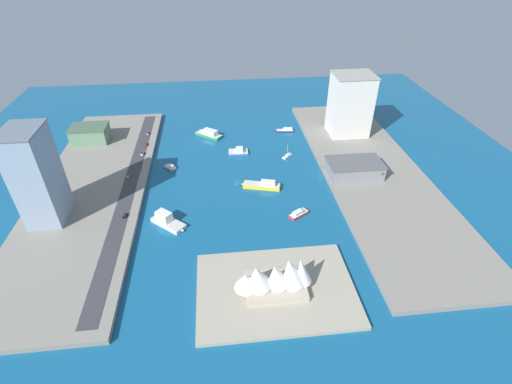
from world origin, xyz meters
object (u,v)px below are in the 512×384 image
at_px(traffic_light_waterfront, 141,165).
at_px(tugboat_red, 299,214).
at_px(yacht_sleek_gray, 170,167).
at_px(terminal_long_green, 90,134).
at_px(van_white, 142,153).
at_px(taxi_yellow_cab, 128,175).
at_px(sedan_silver, 148,133).
at_px(ferry_white_commuter, 167,220).
at_px(warehouse_low_gray, 354,168).
at_px(sailboat_small_white, 288,156).
at_px(catamaran_blue, 239,151).
at_px(suv_black, 124,215).
at_px(opera_landmark, 275,277).
at_px(tower_tall_glass, 37,176).
at_px(patrol_launch_navy, 286,130).
at_px(ferry_yellow_fast, 262,185).
at_px(hotel_broad_white, 350,105).
at_px(ferry_green_doubledeck, 209,134).
at_px(pickup_red, 146,144).

bearing_deg(traffic_light_waterfront, tugboat_red, 149.72).
xyz_separation_m(yacht_sleek_gray, tugboat_red, (-82.88, 64.96, 0.12)).
height_order(terminal_long_green, van_white, terminal_long_green).
xyz_separation_m(taxi_yellow_cab, sedan_silver, (-5.42, -66.47, -0.01)).
bearing_deg(tugboat_red, ferry_white_commuter, -0.38).
xyz_separation_m(tugboat_red, warehouse_low_gray, (-46.65, -36.99, 6.92)).
height_order(sailboat_small_white, warehouse_low_gray, warehouse_low_gray).
bearing_deg(catamaran_blue, traffic_light_waterfront, 18.57).
distance_m(suv_black, opera_landmark, 103.32).
distance_m(sailboat_small_white, ferry_white_commuter, 112.32).
xyz_separation_m(tower_tall_glass, opera_landmark, (-124.68, 68.67, -21.63)).
height_order(patrol_launch_navy, tugboat_red, tugboat_red).
relative_size(catamaran_blue, patrol_launch_navy, 1.02).
distance_m(catamaran_blue, tugboat_red, 88.81).
xyz_separation_m(tower_tall_glass, warehouse_low_gray, (-195.03, -24.91, -23.18)).
relative_size(patrol_launch_navy, van_white, 3.32).
xyz_separation_m(ferry_yellow_fast, patrol_launch_navy, (-31.27, -84.89, -0.78)).
xyz_separation_m(hotel_broad_white, suv_black, (167.71, 96.99, -23.90)).
bearing_deg(van_white, warehouse_low_gray, 162.94).
distance_m(ferry_green_doubledeck, taxi_yellow_cab, 84.64).
bearing_deg(taxi_yellow_cab, tower_tall_glass, 47.05).
distance_m(ferry_green_doubledeck, tugboat_red, 127.16).
height_order(ferry_yellow_fast, ferry_green_doubledeck, ferry_green_doubledeck).
relative_size(warehouse_low_gray, van_white, 7.69).
distance_m(ferry_white_commuter, opera_landmark, 80.28).
distance_m(van_white, taxi_yellow_cab, 31.37).
xyz_separation_m(ferry_green_doubledeck, pickup_red, (50.65, 16.71, 1.53)).
distance_m(ferry_white_commuter, traffic_light_waterfront, 63.10).
height_order(sailboat_small_white, patrol_launch_navy, sailboat_small_white).
xyz_separation_m(ferry_white_commuter, tower_tall_glass, (68.73, -11.54, 28.76)).
relative_size(patrol_launch_navy, taxi_yellow_cab, 3.50).
bearing_deg(traffic_light_waterfront, ferry_yellow_fast, 162.34).
bearing_deg(traffic_light_waterfront, sedan_silver, -86.76).
relative_size(hotel_broad_white, van_white, 10.09).
distance_m(yacht_sleek_gray, ferry_green_doubledeck, 58.19).
bearing_deg(sailboat_small_white, ferry_yellow_fast, 58.21).
height_order(sailboat_small_white, ferry_green_doubledeck, sailboat_small_white).
bearing_deg(traffic_light_waterfront, yacht_sleek_gray, -163.72).
distance_m(catamaran_blue, ferry_white_commuter, 95.96).
bearing_deg(patrol_launch_navy, taxi_yellow_cab, 27.77).
xyz_separation_m(patrol_launch_navy, ferry_green_doubledeck, (66.64, 2.46, 1.25)).
height_order(tower_tall_glass, suv_black, tower_tall_glass).
height_order(van_white, sedan_silver, van_white).
relative_size(tugboat_red, opera_landmark, 0.36).
bearing_deg(ferry_white_commuter, terminal_long_green, -57.94).
bearing_deg(ferry_yellow_fast, warehouse_low_gray, -176.35).
relative_size(terminal_long_green, van_white, 5.87).
bearing_deg(ferry_yellow_fast, ferry_white_commuter, 27.77).
bearing_deg(ferry_yellow_fast, patrol_launch_navy, -110.22).
relative_size(ferry_white_commuter, suv_black, 5.06).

